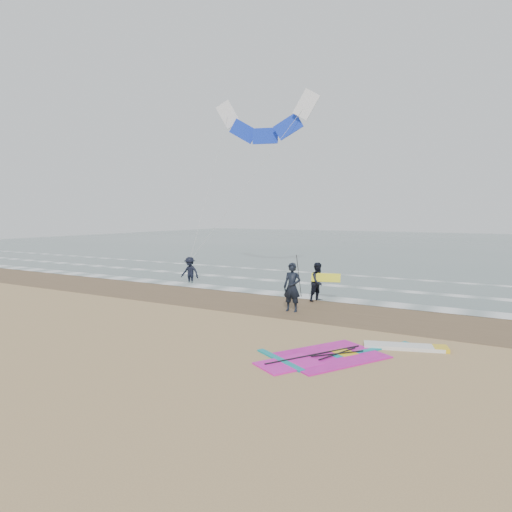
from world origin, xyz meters
The scene contains 11 objects.
ground centered at (0.00, 0.00, 0.00)m, with size 120.00×120.00×0.00m, color tan.
sea_water centered at (0.00, 48.00, 0.01)m, with size 120.00×80.00×0.02m, color #47605E.
wet_sand_band centered at (0.00, 6.00, 0.00)m, with size 120.00×5.00×0.01m, color brown.
foam_waterline centered at (0.00, 10.44, 0.03)m, with size 120.00×9.15×0.02m.
windsurf_rig centered at (4.64, 0.54, 0.03)m, with size 4.94×4.68×0.12m.
person_standing centered at (0.72, 4.91, 1.01)m, with size 0.73×0.48×2.01m, color black.
person_walking centered at (0.81, 7.51, 0.89)m, with size 0.87×0.67×1.78m, color black.
person_wading centered at (-8.04, 9.38, 0.90)m, with size 1.17×0.67×1.80m, color black.
held_pole centered at (1.02, 4.91, 1.48)m, with size 0.17×0.86×1.82m.
carried_kiteboard centered at (1.21, 7.41, 1.13)m, with size 1.30×0.51×0.39m.
surf_kite centered at (-5.04, 13.10, 9.48)m, with size 6.97×4.05×9.99m.
Camera 1 is at (8.58, -11.80, 4.03)m, focal length 32.00 mm.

